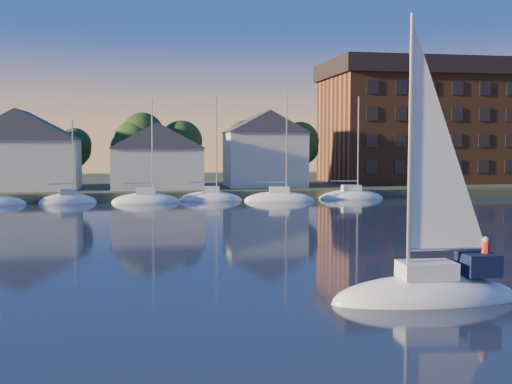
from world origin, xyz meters
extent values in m
plane|color=black|center=(0.00, 0.00, 0.00)|extent=(260.00, 260.00, 0.00)
cube|color=#373F25|center=(0.00, 75.00, 0.00)|extent=(160.00, 50.00, 2.00)
cube|color=brown|center=(0.00, 52.00, 0.00)|extent=(120.00, 3.00, 1.00)
cube|color=beige|center=(-22.00, 58.00, 4.00)|extent=(13.00, 9.00, 6.00)
cube|color=beige|center=(-6.00, 57.00, 3.50)|extent=(11.00, 8.00, 5.00)
cube|color=beige|center=(8.00, 59.00, 4.50)|extent=(10.00, 8.00, 7.00)
cube|color=brown|center=(34.00, 65.00, 8.50)|extent=(30.00, 16.00, 15.00)
cube|color=black|center=(34.00, 65.00, 17.20)|extent=(31.00, 17.00, 2.40)
cylinder|color=#382919|center=(-18.00, 63.00, 2.75)|extent=(0.50, 0.50, 3.50)
sphere|color=#1B3814|center=(-18.00, 63.00, 7.20)|extent=(5.40, 5.40, 5.40)
cylinder|color=#382919|center=(-10.00, 63.00, 2.75)|extent=(0.50, 0.50, 3.50)
sphere|color=#1B3814|center=(-10.00, 63.00, 7.20)|extent=(5.40, 5.40, 5.40)
cylinder|color=#382919|center=(-2.00, 63.00, 2.75)|extent=(0.50, 0.50, 3.50)
sphere|color=#1B3814|center=(-2.00, 63.00, 7.20)|extent=(5.40, 5.40, 5.40)
cylinder|color=#382919|center=(6.00, 63.00, 2.75)|extent=(0.50, 0.50, 3.50)
sphere|color=#1B3814|center=(6.00, 63.00, 7.20)|extent=(5.40, 5.40, 5.40)
cylinder|color=#382919|center=(14.00, 63.00, 2.75)|extent=(0.50, 0.50, 3.50)
sphere|color=#1B3814|center=(14.00, 63.00, 7.20)|extent=(5.40, 5.40, 5.40)
cylinder|color=#382919|center=(22.00, 63.00, 2.75)|extent=(0.50, 0.50, 3.50)
sphere|color=#1B3814|center=(22.00, 63.00, 7.20)|extent=(5.40, 5.40, 5.40)
cylinder|color=#382919|center=(30.00, 63.00, 2.75)|extent=(0.50, 0.50, 3.50)
sphere|color=#1B3814|center=(30.00, 63.00, 7.20)|extent=(5.40, 5.40, 5.40)
cylinder|color=#382919|center=(38.00, 63.00, 2.75)|extent=(0.50, 0.50, 3.50)
sphere|color=#1B3814|center=(38.00, 63.00, 7.20)|extent=(5.40, 5.40, 5.40)
cylinder|color=#382919|center=(46.00, 63.00, 2.75)|extent=(0.50, 0.50, 3.50)
sphere|color=#1B3814|center=(46.00, 63.00, 7.20)|extent=(5.40, 5.40, 5.40)
ellipsoid|color=white|center=(-16.00, 49.00, 0.00)|extent=(7.50, 2.40, 2.20)
cube|color=silver|center=(-16.00, 49.00, 1.30)|extent=(2.10, 1.32, 0.70)
cylinder|color=#A5A8AD|center=(-15.25, 49.00, 5.95)|extent=(0.16, 0.16, 10.00)
cylinder|color=#A5A8AD|center=(-16.82, 49.00, 2.15)|extent=(3.15, 0.12, 0.12)
ellipsoid|color=white|center=(-8.00, 49.00, 0.00)|extent=(7.50, 2.40, 2.20)
cube|color=silver|center=(-8.00, 49.00, 1.30)|extent=(2.10, 1.32, 0.70)
cylinder|color=#A5A8AD|center=(-7.25, 49.00, 5.95)|extent=(0.16, 0.16, 10.00)
cylinder|color=#A5A8AD|center=(-8.82, 49.00, 2.15)|extent=(3.15, 0.12, 0.12)
ellipsoid|color=white|center=(0.00, 49.00, 0.00)|extent=(7.50, 2.40, 2.20)
cube|color=silver|center=(0.00, 49.00, 1.30)|extent=(2.10, 1.32, 0.70)
cylinder|color=#A5A8AD|center=(0.75, 49.00, 5.95)|extent=(0.16, 0.16, 10.00)
cylinder|color=#A5A8AD|center=(-0.82, 49.00, 2.15)|extent=(3.15, 0.12, 0.12)
ellipsoid|color=white|center=(8.00, 49.00, 0.00)|extent=(7.50, 2.40, 2.20)
cube|color=silver|center=(8.00, 49.00, 1.30)|extent=(2.10, 1.32, 0.70)
cylinder|color=#A5A8AD|center=(8.75, 49.00, 5.95)|extent=(0.16, 0.16, 10.00)
cylinder|color=#A5A8AD|center=(7.17, 49.00, 2.15)|extent=(3.15, 0.12, 0.12)
ellipsoid|color=white|center=(16.00, 49.00, 0.00)|extent=(7.50, 2.40, 2.20)
cube|color=silver|center=(16.00, 49.00, 1.30)|extent=(2.10, 1.32, 0.70)
cylinder|color=#A5A8AD|center=(16.75, 49.00, 5.95)|extent=(0.16, 0.16, 10.00)
cylinder|color=#A5A8AD|center=(15.18, 49.00, 2.15)|extent=(3.15, 0.12, 0.12)
ellipsoid|color=white|center=(3.49, 0.85, 0.00)|extent=(8.13, 2.90, 2.20)
cube|color=silver|center=(3.49, 0.85, 1.30)|extent=(2.30, 1.51, 0.70)
cylinder|color=#A5A8AD|center=(2.69, 0.89, 6.30)|extent=(0.16, 0.16, 10.71)
cylinder|color=#A5A8AD|center=(4.38, 0.82, 2.15)|extent=(3.38, 0.25, 0.12)
cube|color=black|center=(5.74, 0.76, 1.50)|extent=(1.46, 1.61, 0.90)
camera|label=1|loc=(-8.03, -23.48, 6.43)|focal=45.00mm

